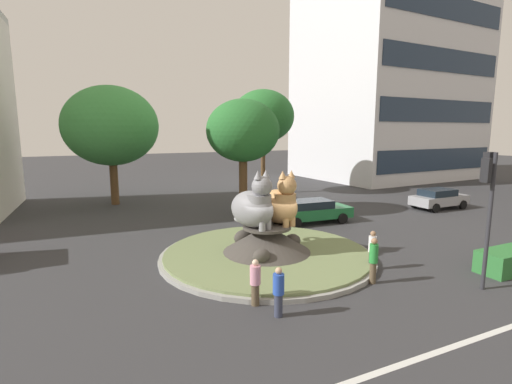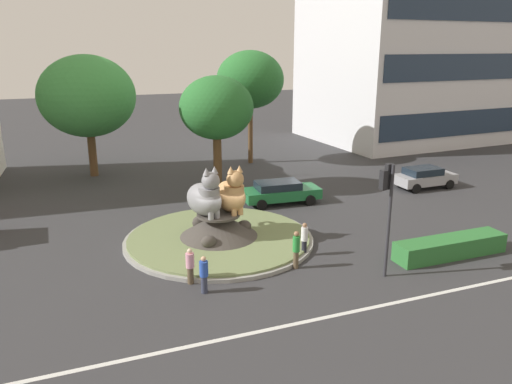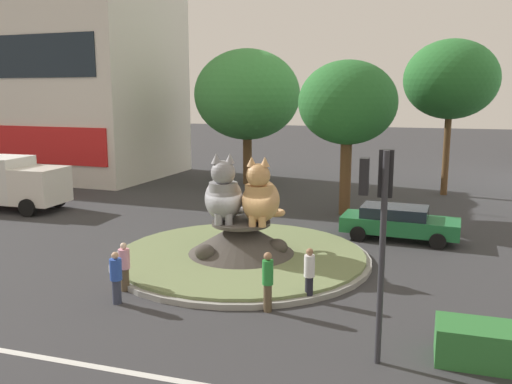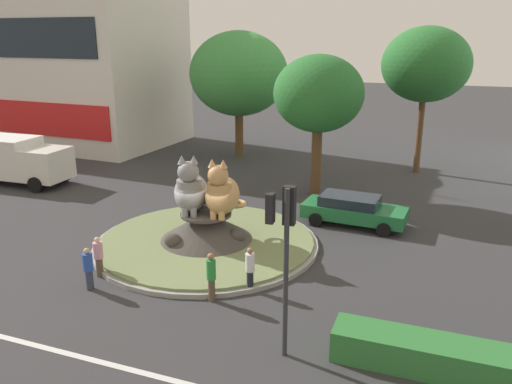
# 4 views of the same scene
# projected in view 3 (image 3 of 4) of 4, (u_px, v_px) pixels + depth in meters

# --- Properties ---
(ground_plane) EXTENTS (160.00, 160.00, 0.00)m
(ground_plane) POSITION_uv_depth(u_px,v_px,m) (241.00, 260.00, 19.85)
(ground_plane) COLOR #333335
(lane_centreline) EXTENTS (112.00, 0.20, 0.01)m
(lane_centreline) POSITION_uv_depth(u_px,v_px,m) (119.00, 371.00, 11.94)
(lane_centreline) COLOR silver
(lane_centreline) RESTS_ON ground
(roundabout_island) EXTENTS (9.48, 9.48, 1.46)m
(roundabout_island) POSITION_uv_depth(u_px,v_px,m) (241.00, 248.00, 19.77)
(roundabout_island) COLOR gray
(roundabout_island) RESTS_ON ground
(cat_statue_grey) EXTENTS (2.06, 2.82, 2.53)m
(cat_statue_grey) POSITION_uv_depth(u_px,v_px,m) (224.00, 196.00, 19.57)
(cat_statue_grey) COLOR gray
(cat_statue_grey) RESTS_ON roundabout_island
(cat_statue_calico) EXTENTS (1.61, 2.49, 2.45)m
(cat_statue_calico) POSITION_uv_depth(u_px,v_px,m) (261.00, 198.00, 19.28)
(cat_statue_calico) COLOR tan
(cat_statue_calico) RESTS_ON roundabout_island
(traffic_light_mast) EXTENTS (0.71, 0.55, 4.88)m
(traffic_light_mast) POSITION_uv_depth(u_px,v_px,m) (380.00, 209.00, 11.76)
(traffic_light_mast) COLOR #2D2D33
(traffic_light_mast) RESTS_ON ground
(shophouse_block) EXTENTS (26.93, 11.71, 19.13)m
(shophouse_block) POSITION_uv_depth(u_px,v_px,m) (6.00, 81.00, 41.63)
(shophouse_block) COLOR silver
(shophouse_block) RESTS_ON ground
(broadleaf_tree_behind_island) EXTENTS (4.83, 4.83, 7.66)m
(broadleaf_tree_behind_island) POSITION_uv_depth(u_px,v_px,m) (348.00, 103.00, 26.22)
(broadleaf_tree_behind_island) COLOR brown
(broadleaf_tree_behind_island) RESTS_ON ground
(second_tree_near_tower) EXTENTS (6.94, 6.94, 8.90)m
(second_tree_near_tower) POSITION_uv_depth(u_px,v_px,m) (247.00, 95.00, 35.22)
(second_tree_near_tower) COLOR brown
(second_tree_near_tower) RESTS_ON ground
(third_tree_left) EXTENTS (5.42, 5.42, 9.14)m
(third_tree_left) POSITION_uv_depth(u_px,v_px,m) (451.00, 80.00, 31.22)
(third_tree_left) COLOR brown
(third_tree_left) RESTS_ON ground
(pedestrian_green_shirt) EXTENTS (0.32, 0.32, 1.74)m
(pedestrian_green_shirt) POSITION_uv_depth(u_px,v_px,m) (268.00, 280.00, 15.01)
(pedestrian_green_shirt) COLOR brown
(pedestrian_green_shirt) RESTS_ON ground
(pedestrian_blue_shirt) EXTENTS (0.35, 0.35, 1.57)m
(pedestrian_blue_shirt) POSITION_uv_depth(u_px,v_px,m) (116.00, 277.00, 15.61)
(pedestrian_blue_shirt) COLOR #33384C
(pedestrian_blue_shirt) RESTS_ON ground
(pedestrian_pink_shirt) EXTENTS (0.35, 0.35, 1.55)m
(pedestrian_pink_shirt) POSITION_uv_depth(u_px,v_px,m) (124.00, 266.00, 16.63)
(pedestrian_pink_shirt) COLOR brown
(pedestrian_pink_shirt) RESTS_ON ground
(pedestrian_white_shirt) EXTENTS (0.32, 0.32, 1.62)m
(pedestrian_white_shirt) POSITION_uv_depth(u_px,v_px,m) (309.00, 273.00, 15.80)
(pedestrian_white_shirt) COLOR black
(pedestrian_white_shirt) RESTS_ON ground
(hatchback_near_shophouse) EXTENTS (4.88, 2.33, 1.41)m
(hatchback_near_shophouse) POSITION_uv_depth(u_px,v_px,m) (398.00, 222.00, 22.48)
(hatchback_near_shophouse) COLOR #1E6B38
(hatchback_near_shophouse) RESTS_ON ground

